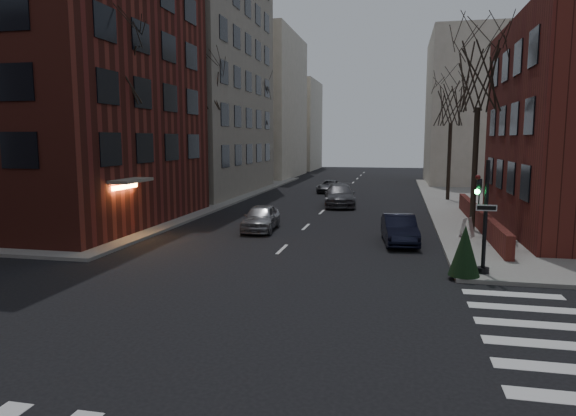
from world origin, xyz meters
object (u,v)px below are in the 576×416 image
(parked_sedan, at_px, (399,229))
(sandwich_board, at_px, (467,227))
(car_lane_far, at_px, (329,186))
(tree_left_b, at_px, (206,83))
(tree_right_a, at_px, (479,76))
(streetlamp_near, at_px, (194,149))
(car_lane_silver, at_px, (261,218))
(tree_right_b, at_px, (451,103))
(tree_left_a, at_px, (118,66))
(car_lane_gray, at_px, (339,195))
(traffic_signal, at_px, (483,224))
(streetlamp_far, at_px, (269,145))
(tree_left_c, at_px, (258,107))
(evergreen_shrub, at_px, (465,250))

(parked_sedan, distance_m, sandwich_board, 3.62)
(car_lane_far, bearing_deg, tree_left_b, -121.61)
(tree_right_a, bearing_deg, streetlamp_near, 166.76)
(car_lane_silver, distance_m, sandwich_board, 10.48)
(tree_right_a, relative_size, tree_right_b, 1.06)
(tree_left_a, relative_size, car_lane_far, 2.56)
(car_lane_gray, height_order, sandwich_board, car_lane_gray)
(tree_right_b, relative_size, car_lane_silver, 2.27)
(traffic_signal, distance_m, car_lane_gray, 19.75)
(streetlamp_far, distance_m, car_lane_silver, 26.54)
(tree_right_b, xyz_separation_m, streetlamp_far, (-17.00, 10.00, -3.35))
(streetlamp_near, bearing_deg, car_lane_silver, -42.86)
(tree_right_a, distance_m, car_lane_far, 22.61)
(parked_sedan, bearing_deg, tree_left_c, 111.84)
(tree_right_a, bearing_deg, car_lane_silver, -171.69)
(evergreen_shrub, bearing_deg, car_lane_silver, 140.15)
(traffic_signal, xyz_separation_m, tree_right_a, (0.86, 9.01, 6.12))
(streetlamp_near, bearing_deg, car_lane_far, 64.77)
(streetlamp_far, bearing_deg, car_lane_gray, -58.39)
(tree_right_a, distance_m, parked_sedan, 8.99)
(car_lane_silver, distance_m, car_lane_far, 20.47)
(streetlamp_far, height_order, car_lane_silver, streetlamp_far)
(tree_left_b, xyz_separation_m, parked_sedan, (13.89, -11.60, -8.24))
(tree_right_b, relative_size, car_lane_far, 2.29)
(tree_right_b, xyz_separation_m, car_lane_gray, (-8.00, -4.62, -6.81))
(parked_sedan, bearing_deg, car_lane_gray, 101.65)
(tree_right_b, bearing_deg, sandwich_board, -91.75)
(tree_right_b, distance_m, streetlamp_far, 20.01)
(tree_left_c, distance_m, car_lane_gray, 17.44)
(tree_left_a, distance_m, streetlamp_far, 28.32)
(tree_left_a, bearing_deg, tree_right_b, 45.64)
(car_lane_silver, bearing_deg, parked_sedan, -19.06)
(traffic_signal, xyz_separation_m, streetlamp_far, (-16.14, 33.01, 2.33))
(tree_left_c, relative_size, car_lane_far, 2.43)
(parked_sedan, xyz_separation_m, car_lane_silver, (-7.26, 2.00, 0.01))
(sandwich_board, bearing_deg, traffic_signal, -69.07)
(tree_left_b, height_order, sandwich_board, tree_left_b)
(tree_left_b, height_order, tree_right_a, tree_left_b)
(tree_left_a, relative_size, sandwich_board, 10.90)
(tree_left_a, distance_m, streetlamp_near, 9.07)
(streetlamp_near, xyz_separation_m, car_lane_far, (7.00, 14.85, -3.68))
(tree_left_c, xyz_separation_m, parked_sedan, (13.89, -25.60, -7.35))
(tree_right_b, bearing_deg, tree_left_c, 155.56)
(tree_left_b, bearing_deg, tree_left_a, -90.00)
(tree_left_b, distance_m, tree_right_a, 19.35)
(car_lane_silver, bearing_deg, tree_right_b, 51.26)
(streetlamp_far, xyz_separation_m, sandwich_board, (16.51, -25.95, -3.62))
(tree_left_a, height_order, streetlamp_near, tree_left_a)
(streetlamp_near, bearing_deg, tree_right_b, 30.47)
(streetlamp_near, height_order, parked_sedan, streetlamp_near)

